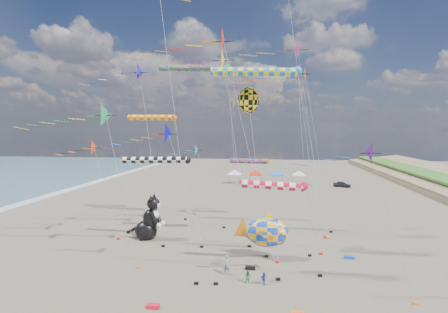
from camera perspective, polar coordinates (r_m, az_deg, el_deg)
delta_kite_0 at (r=39.68m, az=-15.90°, el=12.75°), size 9.75×1.97×19.98m
delta_kite_1 at (r=45.18m, az=-4.32°, el=0.62°), size 8.48×1.75×11.06m
delta_kite_2 at (r=27.04m, az=21.30°, el=-0.21°), size 9.17×1.64×11.96m
delta_kite_3 at (r=28.74m, az=-9.16°, el=3.10°), size 8.77×1.83×13.39m
delta_kite_4 at (r=43.13m, az=-21.14°, el=1.03°), size 8.02×1.88×11.72m
delta_kite_5 at (r=30.17m, az=0.01°, el=17.69°), size 11.57×2.19×21.11m
delta_kite_6 at (r=42.62m, az=10.31°, el=16.46°), size 15.73×2.80×23.40m
delta_kite_9 at (r=34.32m, az=-21.66°, el=5.91°), size 12.78×2.35×15.33m
delta_kite_10 at (r=38.37m, az=-2.10°, el=14.82°), size 13.05×2.55×21.26m
delta_kite_11 at (r=41.83m, az=12.09°, el=12.82°), size 11.66×2.46×20.47m
delta_kite_12 at (r=44.53m, az=11.14°, el=12.82°), size 12.27×2.01×20.74m
windsock_0 at (r=44.63m, az=-4.51°, el=14.09°), size 10.29×0.84×20.79m
windsock_1 at (r=49.16m, az=4.33°, el=-0.82°), size 6.83×0.72×8.74m
windsock_2 at (r=30.71m, az=8.45°, el=-4.81°), size 7.23×0.74×8.29m
windsock_3 at (r=38.47m, az=-10.77°, el=-0.63°), size 9.07×0.74×9.86m
windsock_4 at (r=35.70m, az=5.63°, el=13.52°), size 10.24×0.91×18.95m
windsock_5 at (r=50.35m, az=-11.38°, el=6.18°), size 8.37×0.83×14.90m
angelfish_kite at (r=36.51m, az=3.72°, el=8.97°), size 3.74×3.02×17.13m
cat_inflatable at (r=42.14m, az=-12.27°, el=-9.57°), size 4.14×2.37×5.34m
fish_inflatable at (r=35.44m, az=6.96°, el=-12.20°), size 5.83×2.43×4.86m
person_adult at (r=32.12m, az=0.47°, el=-17.33°), size 0.65×0.44×1.74m
child_green at (r=30.68m, az=3.93°, el=-19.05°), size 0.60×0.50×1.11m
child_blue at (r=30.60m, az=6.51°, el=-19.17°), size 0.65×0.59×1.07m
kite_bag_0 at (r=38.02m, az=19.78°, el=-15.24°), size 0.90×0.44×0.30m
kite_bag_1 at (r=27.60m, az=-11.51°, el=-22.86°), size 0.90×0.44×0.30m
kite_bag_3 at (r=33.56m, az=4.30°, el=-17.68°), size 0.90×0.44×0.30m
tent_row at (r=82.55m, az=6.90°, el=-2.35°), size 19.20×4.20×3.80m
parked_car at (r=82.41m, az=18.72°, el=-4.32°), size 4.02×2.92×1.27m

